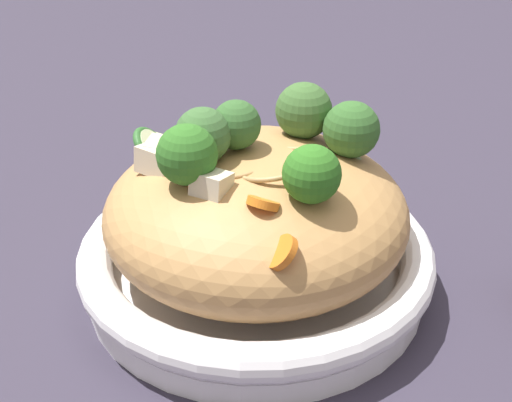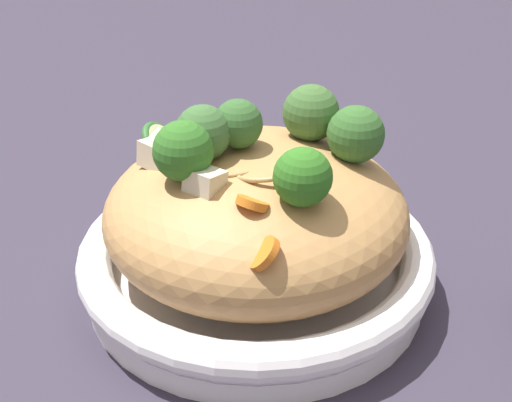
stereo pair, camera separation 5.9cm
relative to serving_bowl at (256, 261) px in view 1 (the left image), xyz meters
name	(u,v)px [view 1 (the left image)]	position (x,y,z in m)	size (l,w,h in m)	color
ground_plane	(256,285)	(0.00, 0.00, -0.03)	(3.00, 3.00, 0.00)	#302A39
serving_bowl	(256,261)	(0.00, 0.00, 0.00)	(0.30, 0.30, 0.05)	white
noodle_heap	(256,212)	(0.00, 0.00, 0.05)	(0.25, 0.25, 0.12)	#B2824B
broccoli_florets	(270,137)	(0.00, 0.01, 0.12)	(0.16, 0.19, 0.06)	#8DB870
carrot_coins	(245,209)	(0.06, -0.03, 0.09)	(0.11, 0.07, 0.04)	orange
zucchini_slices	(159,145)	(-0.09, -0.06, 0.08)	(0.07, 0.07, 0.04)	beige
chicken_chunks	(178,157)	(-0.02, -0.06, 0.10)	(0.13, 0.08, 0.03)	beige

